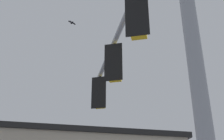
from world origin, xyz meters
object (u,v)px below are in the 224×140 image
at_px(traffic_light_nearest_pole, 138,18).
at_px(traffic_light_mid_outer, 100,94).
at_px(traffic_light_mid_inner, 115,64).
at_px(bird_flying, 72,23).

relative_size(traffic_light_nearest_pole, traffic_light_mid_outer, 1.00).
xyz_separation_m(traffic_light_mid_inner, bird_flying, (-2.38, 2.35, 3.50)).
bearing_deg(traffic_light_mid_inner, traffic_light_nearest_pole, -65.04).
xyz_separation_m(traffic_light_nearest_pole, traffic_light_mid_inner, (-1.02, 2.19, 0.00)).
bearing_deg(bird_flying, traffic_light_mid_outer, -6.73).
relative_size(traffic_light_mid_inner, traffic_light_mid_outer, 1.00).
bearing_deg(traffic_light_mid_inner, bird_flying, 135.32).
bearing_deg(traffic_light_nearest_pole, traffic_light_mid_inner, 114.96).
xyz_separation_m(traffic_light_nearest_pole, traffic_light_mid_outer, (-2.04, 4.38, 0.00)).
xyz_separation_m(traffic_light_mid_outer, bird_flying, (-1.36, 0.16, 3.50)).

